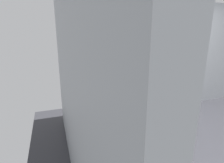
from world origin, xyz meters
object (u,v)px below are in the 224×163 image
(vanity_sink_left, at_px, (93,106))
(toilet, at_px, (136,100))
(toothbrush_cup, at_px, (79,87))
(folded_hand_towel, at_px, (92,92))
(soap_dispenser, at_px, (102,83))

(vanity_sink_left, height_order, toilet, toilet)
(toothbrush_cup, xyz_separation_m, folded_hand_towel, (0.21, -0.31, -0.03))
(toothbrush_cup, bearing_deg, toilet, -7.40)
(soap_dispenser, bearing_deg, folded_hand_towel, -132.76)
(vanity_sink_left, height_order, folded_hand_towel, folded_hand_towel)
(vanity_sink_left, bearing_deg, toilet, 0.25)
(toothbrush_cup, relative_size, folded_hand_towel, 0.92)
(vanity_sink_left, bearing_deg, folded_hand_towel, -105.51)
(toilet, xyz_separation_m, soap_dispenser, (-0.74, 0.17, 0.40))
(toothbrush_cup, bearing_deg, soap_dispenser, 1.17)
(toilet, bearing_deg, folded_hand_towel, -171.80)
(soap_dispenser, height_order, folded_hand_towel, soap_dispenser)
(toilet, distance_m, folded_hand_towel, 1.10)
(vanity_sink_left, xyz_separation_m, toothbrush_cup, (-0.25, 0.17, 0.38))
(toilet, relative_size, folded_hand_towel, 4.55)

